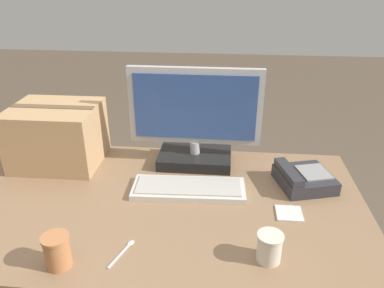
# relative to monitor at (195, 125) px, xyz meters

# --- Properties ---
(office_desk) EXTENTS (1.80, 0.90, 0.73)m
(office_desk) POSITION_rel_monitor_xyz_m (-0.23, -0.32, -0.55)
(office_desk) COLOR #8C6B4C
(office_desk) RESTS_ON ground_plane
(monitor) EXTENTS (0.56, 0.21, 0.44)m
(monitor) POSITION_rel_monitor_xyz_m (0.00, 0.00, 0.00)
(monitor) COLOR black
(monitor) RESTS_ON office_desk
(keyboard) EXTENTS (0.45, 0.18, 0.03)m
(keyboard) POSITION_rel_monitor_xyz_m (-0.00, -0.24, -0.17)
(keyboard) COLOR beige
(keyboard) RESTS_ON office_desk
(desk_phone) EXTENTS (0.25, 0.25, 0.08)m
(desk_phone) POSITION_rel_monitor_xyz_m (0.45, -0.15, -0.15)
(desk_phone) COLOR #2D2D33
(desk_phone) RESTS_ON office_desk
(paper_cup_left) EXTENTS (0.08, 0.08, 0.11)m
(paper_cup_left) POSITION_rel_monitor_xyz_m (-0.34, -0.67, -0.13)
(paper_cup_left) COLOR #BC7547
(paper_cup_left) RESTS_ON office_desk
(paper_cup_right) EXTENTS (0.08, 0.08, 0.09)m
(paper_cup_right) POSITION_rel_monitor_xyz_m (0.28, -0.59, -0.13)
(paper_cup_right) COLOR beige
(paper_cup_right) RESTS_ON office_desk
(spoon) EXTENTS (0.06, 0.13, 0.00)m
(spoon) POSITION_rel_monitor_xyz_m (-0.17, -0.59, -0.18)
(spoon) COLOR silver
(spoon) RESTS_ON office_desk
(cardboard_box) EXTENTS (0.37, 0.31, 0.26)m
(cardboard_box) POSITION_rel_monitor_xyz_m (-0.61, -0.05, -0.05)
(cardboard_box) COLOR tan
(cardboard_box) RESTS_ON office_desk
(sticky_note_pad) EXTENTS (0.09, 0.09, 0.01)m
(sticky_note_pad) POSITION_rel_monitor_xyz_m (0.37, -0.35, -0.18)
(sticky_note_pad) COLOR silver
(sticky_note_pad) RESTS_ON office_desk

